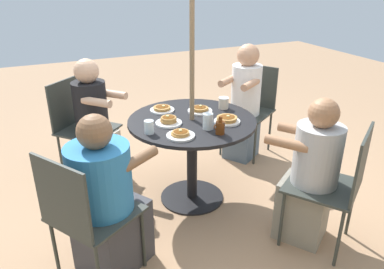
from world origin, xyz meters
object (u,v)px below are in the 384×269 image
object	(u,v)px
patio_table	(192,136)
syrup_bottle	(220,127)
drinking_glass_a	(208,121)
drinking_glass_b	(149,127)
diner_west	(310,178)
pancake_plate_b	(169,121)
pancake_plate_c	(227,120)
pancake_plate_d	(181,135)
patio_chair_north	(251,104)
patio_chair_west	(337,181)
pancake_plate_e	(162,109)
pancake_plate_a	(200,110)
diner_north	(244,106)
patio_chair_east	(79,122)
coffee_cup	(224,103)
patio_chair_south	(83,212)
diner_east	(95,124)
diner_south	(106,203)

from	to	relation	value
patio_table	syrup_bottle	distance (m)	0.42
drinking_glass_a	drinking_glass_b	size ratio (longest dim) A/B	1.24
diner_west	pancake_plate_b	bearing A→B (deg)	99.29
pancake_plate_c	pancake_plate_d	bearing A→B (deg)	13.42
patio_chair_north	patio_chair_west	size ratio (longest dim) A/B	1.00
pancake_plate_c	pancake_plate_e	size ratio (longest dim) A/B	1.00
pancake_plate_a	drinking_glass_a	world-z (taller)	drinking_glass_a
diner_north	patio_chair_east	world-z (taller)	diner_north
pancake_plate_b	drinking_glass_b	size ratio (longest dim) A/B	2.09
pancake_plate_a	pancake_plate_c	size ratio (longest dim) A/B	1.00
patio_chair_east	patio_chair_west	distance (m)	2.36
pancake_plate_d	drinking_glass_a	bearing A→B (deg)	-168.70
patio_chair_north	diner_west	world-z (taller)	diner_west
patio_table	pancake_plate_a	world-z (taller)	pancake_plate_a
diner_north	patio_chair_west	distance (m)	1.54
pancake_plate_e	drinking_glass_a	world-z (taller)	drinking_glass_a
patio_chair_east	pancake_plate_e	distance (m)	0.90
patio_table	diner_north	xyz separation A→B (m)	(-0.84, -0.55, -0.03)
pancake_plate_b	coffee_cup	size ratio (longest dim) A/B	2.12
diner_west	patio_table	bearing A→B (deg)	90.00
patio_table	drinking_glass_a	world-z (taller)	drinking_glass_a
pancake_plate_c	syrup_bottle	world-z (taller)	syrup_bottle
patio_table	patio_chair_south	distance (m)	1.19
patio_table	syrup_bottle	world-z (taller)	syrup_bottle
drinking_glass_b	drinking_glass_a	bearing A→B (deg)	166.71
patio_chair_west	patio_chair_east	bearing A→B (deg)	94.07
pancake_plate_d	pancake_plate_e	bearing A→B (deg)	-96.18
patio_table	diner_east	xyz separation A→B (m)	(0.68, -0.74, -0.06)
pancake_plate_b	pancake_plate_c	distance (m)	0.47
patio_chair_west	syrup_bottle	size ratio (longest dim) A/B	6.85
diner_west	pancake_plate_a	xyz separation A→B (m)	(0.43, -0.96, 0.26)
coffee_cup	drinking_glass_b	distance (m)	0.81
diner_south	pancake_plate_b	xyz separation A→B (m)	(-0.64, -0.52, 0.28)
pancake_plate_b	drinking_glass_b	xyz separation A→B (m)	(0.20, 0.11, 0.03)
patio_table	coffee_cup	world-z (taller)	coffee_cup
drinking_glass_b	pancake_plate_e	bearing A→B (deg)	-121.42
patio_table	pancake_plate_c	size ratio (longest dim) A/B	4.99
coffee_cup	diner_north	bearing A→B (deg)	-139.05
diner_south	pancake_plate_b	distance (m)	0.86
patio_chair_east	pancake_plate_a	bearing A→B (deg)	99.07
patio_table	diner_west	bearing A→B (deg)	124.19
diner_east	patio_chair_west	bearing A→B (deg)	85.59
patio_chair_west	diner_south	bearing A→B (deg)	129.22
pancake_plate_a	pancake_plate_b	distance (m)	0.37
patio_chair_north	pancake_plate_b	distance (m)	1.39
patio_chair_north	pancake_plate_a	bearing A→B (deg)	87.79
diner_west	coffee_cup	distance (m)	1.02
syrup_bottle	drinking_glass_a	size ratio (longest dim) A/B	1.09
diner_east	coffee_cup	xyz separation A→B (m)	(-1.04, 0.61, 0.26)
diner_west	pancake_plate_e	xyz separation A→B (m)	(0.72, -1.11, 0.26)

